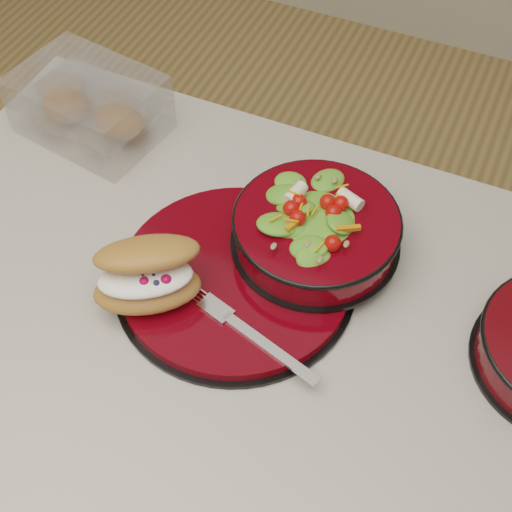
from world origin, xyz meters
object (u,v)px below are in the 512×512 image
at_px(island_counter, 300,494).
at_px(fork, 253,336).
at_px(dinner_plate, 236,277).
at_px(croissant, 148,275).
at_px(pastry_box, 90,106).
at_px(salad_bowl, 317,226).

xyz_separation_m(island_counter, fork, (-0.08, -0.01, 0.47)).
xyz_separation_m(dinner_plate, croissant, (-0.08, -0.07, 0.05)).
bearing_deg(croissant, dinner_plate, 8.59).
relative_size(croissant, fork, 0.86).
relative_size(croissant, pastry_box, 0.66).
bearing_deg(croissant, fork, -35.27).
relative_size(island_counter, salad_bowl, 5.60).
relative_size(island_counter, croissant, 8.26).
height_order(dinner_plate, pastry_box, pastry_box).
bearing_deg(pastry_box, fork, -24.22).
relative_size(dinner_plate, croissant, 2.07).
bearing_deg(dinner_plate, fork, -52.21).
bearing_deg(salad_bowl, croissant, -134.44).
height_order(fork, pastry_box, pastry_box).
distance_m(fork, pastry_box, 0.46).
bearing_deg(dinner_plate, salad_bowl, 49.15).
bearing_deg(fork, pastry_box, 72.70).
bearing_deg(island_counter, salad_bowl, 112.84).
xyz_separation_m(salad_bowl, pastry_box, (-0.40, 0.09, -0.01)).
height_order(salad_bowl, fork, salad_bowl).
height_order(salad_bowl, croissant, salad_bowl).
bearing_deg(fork, salad_bowl, 11.11).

